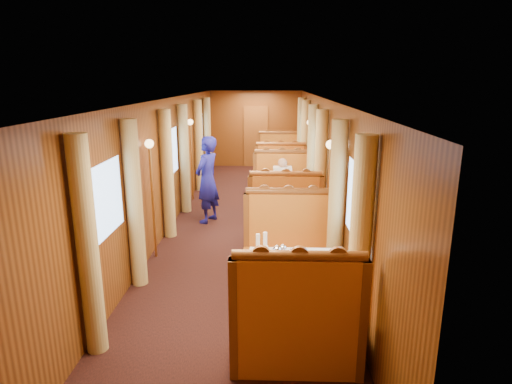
{
  "coord_description": "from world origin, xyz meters",
  "views": [
    {
      "loc": [
        0.47,
        -8.29,
        2.84
      ],
      "look_at": [
        0.25,
        -1.49,
        1.05
      ],
      "focal_mm": 30.0,
      "sensor_mm": 36.0,
      "label": 1
    }
  ],
  "objects_px": {
    "banquette_far_aft": "(279,162)",
    "teapot_right": "(291,258)",
    "fruit_plate": "(316,261)",
    "rose_vase_far": "(279,151)",
    "table_mid": "(283,206)",
    "tea_tray": "(283,261)",
    "banquette_mid_aft": "(282,191)",
    "banquette_far_fwd": "(280,177)",
    "teapot_back": "(283,253)",
    "banquette_mid_fwd": "(285,219)",
    "rose_vase_mid": "(285,180)",
    "steward": "(207,180)",
    "teapot_left": "(277,255)",
    "banquette_near_fwd": "(296,330)",
    "passenger": "(282,180)",
    "banquette_near_aft": "(288,251)",
    "table_near": "(291,287)",
    "table_far": "(279,170)"
  },
  "relations": [
    {
      "from": "table_near",
      "to": "fruit_plate",
      "type": "xyz_separation_m",
      "value": [
        0.28,
        -0.09,
        0.39
      ]
    },
    {
      "from": "teapot_left",
      "to": "passenger",
      "type": "relative_size",
      "value": 0.24
    },
    {
      "from": "banquette_near_fwd",
      "to": "banquette_far_aft",
      "type": "height_order",
      "value": "same"
    },
    {
      "from": "banquette_far_fwd",
      "to": "tea_tray",
      "type": "xyz_separation_m",
      "value": [
        -0.11,
        -6.07,
        0.33
      ]
    },
    {
      "from": "table_far",
      "to": "banquette_far_fwd",
      "type": "height_order",
      "value": "banquette_far_fwd"
    },
    {
      "from": "teapot_back",
      "to": "rose_vase_far",
      "type": "relative_size",
      "value": 0.42
    },
    {
      "from": "banquette_far_aft",
      "to": "teapot_right",
      "type": "bearing_deg",
      "value": -90.12
    },
    {
      "from": "banquette_near_fwd",
      "to": "banquette_near_aft",
      "type": "relative_size",
      "value": 1.0
    },
    {
      "from": "tea_tray",
      "to": "banquette_mid_aft",
      "type": "bearing_deg",
      "value": 88.61
    },
    {
      "from": "steward",
      "to": "passenger",
      "type": "bearing_deg",
      "value": 136.55
    },
    {
      "from": "banquette_near_fwd",
      "to": "table_far",
      "type": "xyz_separation_m",
      "value": [
        0.0,
        8.01,
        -0.05
      ]
    },
    {
      "from": "fruit_plate",
      "to": "rose_vase_far",
      "type": "xyz_separation_m",
      "value": [
        -0.29,
        7.1,
        0.16
      ]
    },
    {
      "from": "fruit_plate",
      "to": "rose_vase_far",
      "type": "relative_size",
      "value": 0.64
    },
    {
      "from": "teapot_back",
      "to": "rose_vase_mid",
      "type": "relative_size",
      "value": 0.42
    },
    {
      "from": "banquette_far_fwd",
      "to": "banquette_near_fwd",
      "type": "bearing_deg",
      "value": -90.0
    },
    {
      "from": "banquette_far_aft",
      "to": "teapot_back",
      "type": "height_order",
      "value": "banquette_far_aft"
    },
    {
      "from": "steward",
      "to": "banquette_far_aft",
      "type": "bearing_deg",
      "value": -175.52
    },
    {
      "from": "passenger",
      "to": "steward",
      "type": "bearing_deg",
      "value": -157.06
    },
    {
      "from": "banquette_near_fwd",
      "to": "passenger",
      "type": "distance_m",
      "value": 5.26
    },
    {
      "from": "banquette_far_fwd",
      "to": "teapot_back",
      "type": "xyz_separation_m",
      "value": [
        -0.11,
        -5.94,
        0.39
      ]
    },
    {
      "from": "banquette_near_aft",
      "to": "steward",
      "type": "height_order",
      "value": "steward"
    },
    {
      "from": "table_mid",
      "to": "banquette_far_aft",
      "type": "height_order",
      "value": "banquette_far_aft"
    },
    {
      "from": "banquette_near_aft",
      "to": "rose_vase_mid",
      "type": "bearing_deg",
      "value": 89.26
    },
    {
      "from": "banquette_near_fwd",
      "to": "tea_tray",
      "type": "bearing_deg",
      "value": 96.87
    },
    {
      "from": "table_mid",
      "to": "tea_tray",
      "type": "relative_size",
      "value": 3.09
    },
    {
      "from": "steward",
      "to": "teapot_left",
      "type": "bearing_deg",
      "value": 43.9
    },
    {
      "from": "banquette_near_fwd",
      "to": "banquette_near_aft",
      "type": "xyz_separation_m",
      "value": [
        0.0,
        2.03,
        0.0
      ]
    },
    {
      "from": "banquette_mid_aft",
      "to": "table_far",
      "type": "height_order",
      "value": "banquette_mid_aft"
    },
    {
      "from": "banquette_mid_aft",
      "to": "rose_vase_mid",
      "type": "relative_size",
      "value": 3.72
    },
    {
      "from": "fruit_plate",
      "to": "rose_vase_far",
      "type": "bearing_deg",
      "value": 92.36
    },
    {
      "from": "banquette_near_fwd",
      "to": "fruit_plate",
      "type": "relative_size",
      "value": 5.84
    },
    {
      "from": "teapot_back",
      "to": "banquette_near_fwd",
      "type": "bearing_deg",
      "value": -92.78
    },
    {
      "from": "banquette_mid_aft",
      "to": "tea_tray",
      "type": "xyz_separation_m",
      "value": [
        -0.11,
        -4.6,
        0.33
      ]
    },
    {
      "from": "table_near",
      "to": "table_mid",
      "type": "height_order",
      "value": "same"
    },
    {
      "from": "teapot_right",
      "to": "banquette_near_fwd",
      "type": "bearing_deg",
      "value": -82.47
    },
    {
      "from": "teapot_right",
      "to": "rose_vase_far",
      "type": "bearing_deg",
      "value": 96.42
    },
    {
      "from": "table_near",
      "to": "banquette_mid_fwd",
      "type": "height_order",
      "value": "banquette_mid_fwd"
    },
    {
      "from": "rose_vase_far",
      "to": "passenger",
      "type": "bearing_deg",
      "value": -89.79
    },
    {
      "from": "banquette_mid_fwd",
      "to": "banquette_far_fwd",
      "type": "relative_size",
      "value": 1.0
    },
    {
      "from": "banquette_mid_aft",
      "to": "rose_vase_far",
      "type": "distance_m",
      "value": 2.55
    },
    {
      "from": "banquette_mid_fwd",
      "to": "teapot_left",
      "type": "relative_size",
      "value": 7.21
    },
    {
      "from": "banquette_mid_aft",
      "to": "teapot_right",
      "type": "height_order",
      "value": "banquette_mid_aft"
    },
    {
      "from": "banquette_far_fwd",
      "to": "banquette_far_aft",
      "type": "height_order",
      "value": "same"
    },
    {
      "from": "teapot_left",
      "to": "rose_vase_mid",
      "type": "relative_size",
      "value": 0.52
    },
    {
      "from": "teapot_right",
      "to": "passenger",
      "type": "bearing_deg",
      "value": 96.26
    },
    {
      "from": "banquette_far_fwd",
      "to": "table_near",
      "type": "bearing_deg",
      "value": -90.0
    },
    {
      "from": "rose_vase_far",
      "to": "steward",
      "type": "bearing_deg",
      "value": -113.99
    },
    {
      "from": "table_near",
      "to": "teapot_right",
      "type": "relative_size",
      "value": 6.57
    },
    {
      "from": "banquette_near_aft",
      "to": "teapot_back",
      "type": "relative_size",
      "value": 8.8
    },
    {
      "from": "rose_vase_mid",
      "to": "steward",
      "type": "xyz_separation_m",
      "value": [
        -1.57,
        0.11,
        -0.04
      ]
    }
  ]
}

